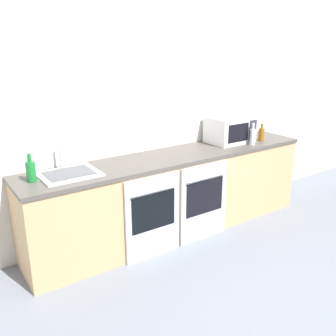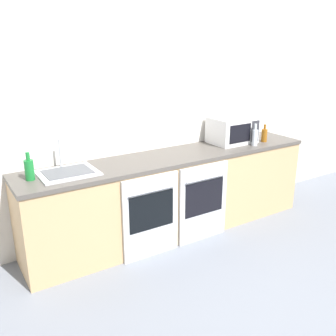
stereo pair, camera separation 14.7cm
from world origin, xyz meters
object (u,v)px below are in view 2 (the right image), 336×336
sink (67,172)px  bottle_green (29,169)px  microwave (232,130)px  bottle_amber (264,135)px  oven_left (151,216)px  bottle_clear (255,137)px  oven_right (203,202)px

sink → bottle_green: bearing=179.5°
microwave → bottle_amber: (0.36, -0.17, -0.07)m
oven_left → bottle_clear: bearing=5.5°
oven_left → bottle_clear: (1.46, 0.14, 0.57)m
oven_left → microwave: 1.51m
oven_left → sink: sink is taller
sink → bottle_amber: bearing=-2.9°
oven_left → oven_right: (0.63, 0.00, 0.00)m
oven_left → bottle_clear: 1.57m
bottle_clear → sink: sink is taller
oven_left → microwave: microwave is taller
microwave → bottle_amber: bearing=-26.0°
oven_left → bottle_amber: (1.68, 0.21, 0.55)m
oven_left → sink: size_ratio=1.63×
sink → oven_right: bearing=-14.2°
bottle_clear → bottle_green: bearing=175.5°
oven_right → bottle_green: size_ratio=3.40×
oven_right → bottle_green: bearing=168.4°
oven_right → bottle_amber: bearing=11.3°
microwave → bottle_clear: microwave is taller
oven_right → sink: size_ratio=1.63×
bottle_green → bottle_clear: 2.46m
microwave → bottle_green: 2.33m
microwave → bottle_clear: 0.28m
bottle_amber → sink: (-2.36, 0.12, -0.07)m
microwave → bottle_clear: bearing=-61.5°
oven_right → sink: bearing=165.8°
oven_left → microwave: size_ratio=1.64×
oven_right → microwave: (0.70, 0.38, 0.62)m
oven_right → sink: sink is taller
oven_right → bottle_clear: bearing=9.7°
oven_left → bottle_clear: bottle_clear is taller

